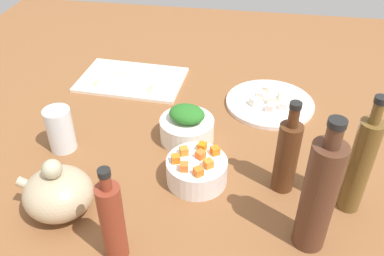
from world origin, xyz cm
name	(u,v)px	position (x,y,z in cm)	size (l,w,h in cm)	color
tabletop	(192,148)	(0.00, 0.00, 1.50)	(190.00, 190.00, 3.00)	brown
cutting_board	(132,80)	(24.03, -28.26, 3.50)	(32.28, 21.12, 1.00)	white
plate_tofu	(270,103)	(-19.32, -21.45, 3.60)	(25.28, 25.28, 1.20)	white
bowl_greens	(187,130)	(1.60, -1.83, 5.98)	(13.80, 13.80, 5.95)	white
bowl_carrots	(197,171)	(-3.24, 13.04, 5.92)	(13.78, 13.78, 5.84)	white
teapot	(58,193)	(23.34, 26.78, 8.31)	(15.99, 13.75, 13.80)	tan
bottle_0	(112,221)	(8.56, 35.28, 12.18)	(4.42, 4.42, 21.40)	maroon
bottle_1	(319,195)	(-27.30, 26.39, 15.60)	(6.19, 6.19, 29.14)	#502E1E
bottle_2	(360,165)	(-36.28, 15.52, 14.69)	(4.68, 4.68, 27.51)	brown
bottle_3	(287,155)	(-22.44, 11.86, 12.19)	(4.93, 4.93, 22.47)	#4F2B15
drinking_glass_0	(60,130)	(31.60, 6.77, 8.68)	(6.53, 6.53, 11.36)	white
carrot_cube_0	(215,151)	(-6.91, 9.91, 9.74)	(1.80, 1.80, 1.80)	orange
carrot_cube_1	(208,164)	(-5.98, 14.51, 9.74)	(1.80, 1.80, 1.80)	orange
carrot_cube_2	(200,155)	(-3.86, 11.81, 9.74)	(1.80, 1.80, 1.80)	orange
carrot_cube_3	(184,167)	(-0.99, 16.40, 9.74)	(1.80, 1.80, 1.80)	orange
carrot_cube_4	(184,151)	(0.03, 11.14, 9.74)	(1.80, 1.80, 1.80)	orange
carrot_cube_5	(198,172)	(-4.24, 17.37, 9.74)	(1.80, 1.80, 1.80)	orange
carrot_cube_6	(202,147)	(-3.82, 8.93, 9.74)	(1.80, 1.80, 1.80)	orange
carrot_cube_7	(176,159)	(1.29, 14.09, 9.74)	(1.80, 1.80, 1.80)	orange
chopped_greens_mound	(187,114)	(1.60, -1.83, 10.84)	(9.15, 7.52, 3.78)	#286D23
tofu_cube_0	(267,89)	(-18.24, -26.28, 5.30)	(2.20, 2.20, 2.20)	#F8EECC
tofu_cube_1	(284,106)	(-23.05, -18.04, 5.30)	(2.20, 2.20, 2.20)	white
tofu_cube_2	(271,100)	(-19.58, -20.56, 5.30)	(2.20, 2.20, 2.20)	white
tofu_cube_3	(282,96)	(-22.70, -23.14, 5.30)	(2.20, 2.20, 2.20)	#F4F6CC
tofu_cube_4	(261,95)	(-16.68, -22.89, 5.30)	(2.20, 2.20, 2.20)	white
tofu_cube_5	(254,101)	(-14.74, -19.00, 5.30)	(2.20, 2.20, 2.20)	white
tofu_cube_6	(270,108)	(-19.39, -16.43, 5.30)	(2.20, 2.20, 2.20)	white
dumpling_0	(121,70)	(28.06, -30.74, 5.24)	(4.70, 4.42, 2.48)	beige
dumpling_1	(99,81)	(32.85, -23.28, 5.01)	(4.32, 3.69, 2.01)	beige
dumpling_2	(154,87)	(15.21, -22.27, 5.32)	(5.21, 4.63, 2.64)	beige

